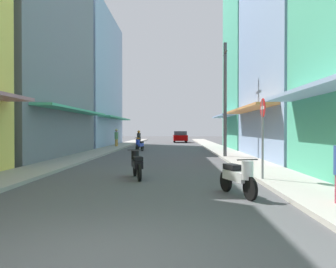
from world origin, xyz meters
TOP-DOWN VIEW (x-y plane):
  - ground_plane at (0.00, 22.24)m, footprint 115.44×115.44m
  - sidewalk_left at (-4.52, 22.24)m, footprint 1.89×60.47m
  - sidewalk_right at (4.52, 22.24)m, footprint 1.89×60.47m
  - building_left_mid at (-8.46, 16.56)m, footprint 7.05×12.64m
  - building_left_far at (-8.46, 30.46)m, footprint 7.05×13.82m
  - building_right_mid at (8.46, 15.50)m, footprint 7.05×10.52m
  - building_right_far at (8.46, 25.29)m, footprint 7.05×8.14m
  - motorbike_orange at (-2.43, 27.37)m, footprint 0.55×1.81m
  - motorbike_blue at (-1.75, 21.90)m, footprint 0.62×1.79m
  - motorbike_white at (2.56, 4.47)m, footprint 0.75×1.74m
  - motorbike_black at (-0.33, 7.56)m, footprint 0.65×1.78m
  - parked_car at (1.49, 40.52)m, footprint 1.90×4.16m
  - pedestrian_foreground at (-4.51, 27.67)m, footprint 0.44×0.44m
  - utility_pole at (3.83, 15.95)m, footprint 0.20×1.20m
  - street_sign_no_entry at (3.73, 6.76)m, footprint 0.07×0.60m

SIDE VIEW (x-z plane):
  - ground_plane at x=0.00m, z-range 0.00..0.00m
  - sidewalk_left at x=-4.52m, z-range 0.00..0.12m
  - sidewalk_right at x=4.52m, z-range 0.00..0.12m
  - motorbike_blue at x=-1.75m, z-range 0.02..0.99m
  - motorbike_white at x=2.56m, z-range 0.02..0.99m
  - motorbike_black at x=-0.33m, z-range 0.02..0.99m
  - motorbike_orange at x=-2.43m, z-range -0.09..1.49m
  - parked_car at x=1.49m, z-range 0.01..1.46m
  - pedestrian_foreground at x=-4.51m, z-range 0.11..1.86m
  - street_sign_no_entry at x=3.73m, z-range 0.39..3.04m
  - utility_pole at x=3.83m, z-range 0.08..6.75m
  - building_left_mid at x=-8.46m, z-range -0.01..12.00m
  - building_left_far at x=-8.46m, z-range -0.01..13.19m
  - building_right_mid at x=8.46m, z-range -0.01..17.21m
  - building_right_far at x=8.46m, z-range -0.01..17.54m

